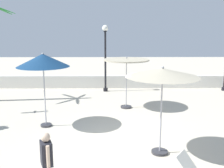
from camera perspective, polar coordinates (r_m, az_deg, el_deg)
name	(u,v)px	position (r m, az deg, el deg)	size (l,w,h in m)	color
ground_plane	(113,139)	(9.99, 0.18, -11.40)	(56.00, 56.00, 0.00)	beige
boundary_wall	(111,82)	(18.07, -0.18, 0.46)	(25.20, 0.30, 0.82)	silver
patio_umbrella_0	(126,64)	(13.27, 3.03, 4.19)	(2.20, 2.20, 2.53)	#333338
patio_umbrella_1	(163,74)	(8.33, 10.48, 2.01)	(2.24, 2.24, 2.78)	#333338
patio_umbrella_2	(43,61)	(10.93, -14.17, 4.69)	(2.05, 2.05, 2.97)	#333338
lamp_post_0	(105,51)	(16.83, -1.40, 6.89)	(0.37, 0.37, 4.08)	black
guest_0	(47,159)	(6.71, -13.46, -14.86)	(0.36, 0.53, 1.58)	#D8333F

